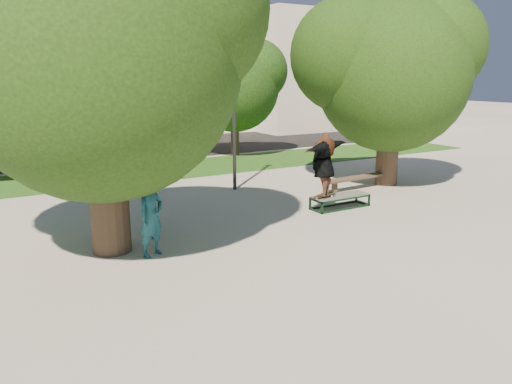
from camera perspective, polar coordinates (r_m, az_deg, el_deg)
ground at (r=12.29m, az=4.51°, el=-4.70°), size 120.00×120.00×0.00m
grass_strip at (r=20.91m, az=-8.28°, el=2.70°), size 30.00×4.00×0.02m
asphalt_strip at (r=26.70m, az=-15.64°, el=4.60°), size 40.00×8.00×0.01m
tree_left at (r=10.95m, az=-18.21°, el=15.98°), size 6.96×5.95×7.12m
tree_right at (r=17.90m, az=14.97°, el=13.80°), size 6.24×5.33×6.51m
bg_tree_mid at (r=22.36m, az=-16.30°, el=13.32°), size 5.76×4.92×6.24m
bg_tree_right at (r=23.90m, az=-2.71°, el=12.52°), size 5.04×4.31×5.43m
lamppost at (r=16.50m, az=-2.54°, el=11.04°), size 0.25×0.15×6.11m
office_building at (r=42.01m, az=-25.18°, el=17.79°), size 30.00×14.12×16.00m
side_building at (r=40.11m, az=7.77°, el=13.41°), size 15.00×10.00×8.00m
grind_box at (r=14.72m, az=9.58°, el=-1.07°), size 1.80×0.60×0.38m
skater_rig at (r=14.07m, az=7.73°, el=3.18°), size 2.27×1.44×1.88m
bystander at (r=10.77m, az=-11.91°, el=-2.74°), size 0.75×0.65×1.73m
bench at (r=17.23m, az=11.53°, el=1.53°), size 2.85×0.53×0.43m
car_dark at (r=26.64m, az=-20.25°, el=5.95°), size 2.31×4.92×1.56m
car_grey at (r=25.01m, az=-11.31°, el=5.83°), size 3.17×5.20×1.35m
car_silver_b at (r=25.75m, az=-14.05°, el=5.94°), size 2.83×5.04×1.38m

